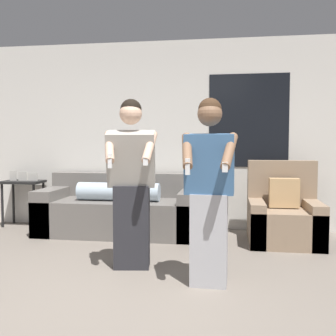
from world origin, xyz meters
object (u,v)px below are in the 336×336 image
Objects in this scene: couch at (122,211)px; armchair at (284,216)px; side_table at (23,188)px; person_right at (209,192)px; person_left at (131,184)px.

armchair reaches higher than couch.
armchair reaches higher than side_table.
armchair is 1.22× the size of side_table.
person_right reaches higher than couch.
couch is at bearing 109.11° from person_left.
armchair is 2.11m from person_left.
person_right is (1.28, -1.80, 0.51)m from couch.
person_left is at bearing -70.89° from couch.
side_table is at bearing 173.15° from armchair.
armchair is at bearing -5.16° from couch.
couch is 2.66× the size of side_table.
person_left is (2.08, -1.70, 0.26)m from side_table.
side_table reaches higher than couch.
armchair is (2.12, -0.19, 0.02)m from couch.
couch is 1.36× the size of person_right.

